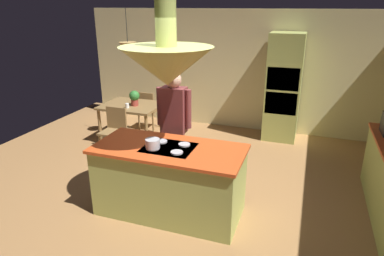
% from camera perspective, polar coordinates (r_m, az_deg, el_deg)
% --- Properties ---
extents(ground, '(8.16, 8.16, 0.00)m').
position_cam_1_polar(ground, '(4.92, -2.71, -12.40)').
color(ground, '#9E7042').
extents(wall_back, '(6.80, 0.10, 2.55)m').
position_cam_1_polar(wall_back, '(7.59, 7.04, 9.52)').
color(wall_back, beige).
rests_on(wall_back, ground).
extents(kitchen_island, '(1.92, 0.91, 0.95)m').
position_cam_1_polar(kitchen_island, '(4.53, -3.76, -8.64)').
color(kitchen_island, '#A8B259').
rests_on(kitchen_island, ground).
extents(oven_tower, '(0.66, 0.62, 2.13)m').
position_cam_1_polar(oven_tower, '(7.08, 15.00, 6.51)').
color(oven_tower, '#A8B259').
rests_on(oven_tower, ground).
extents(dining_table, '(1.14, 0.91, 0.76)m').
position_cam_1_polar(dining_table, '(6.91, -10.03, 3.09)').
color(dining_table, olive).
rests_on(dining_table, ground).
extents(person_at_island, '(0.53, 0.23, 1.75)m').
position_cam_1_polar(person_at_island, '(5.00, -3.01, 1.02)').
color(person_at_island, tan).
rests_on(person_at_island, ground).
extents(range_hood, '(1.10, 1.10, 1.00)m').
position_cam_1_polar(range_hood, '(4.03, -4.25, 10.64)').
color(range_hood, '#A8B259').
extents(pendant_light_over_table, '(0.32, 0.32, 0.82)m').
position_cam_1_polar(pendant_light_over_table, '(6.66, -10.66, 12.99)').
color(pendant_light_over_table, '#E0B266').
extents(chair_facing_island, '(0.40, 0.40, 0.87)m').
position_cam_1_polar(chair_facing_island, '(6.41, -12.85, 0.04)').
color(chair_facing_island, olive).
rests_on(chair_facing_island, ground).
extents(chair_by_back_wall, '(0.40, 0.40, 0.87)m').
position_cam_1_polar(chair_by_back_wall, '(7.52, -7.48, 3.36)').
color(chair_by_back_wall, olive).
rests_on(chair_by_back_wall, ground).
extents(potted_plant_on_table, '(0.20, 0.20, 0.30)m').
position_cam_1_polar(potted_plant_on_table, '(6.76, -9.59, 5.08)').
color(potted_plant_on_table, '#99382D').
rests_on(potted_plant_on_table, dining_table).
extents(cup_on_table, '(0.07, 0.07, 0.09)m').
position_cam_1_polar(cup_on_table, '(6.66, -10.76, 3.68)').
color(cup_on_table, white).
rests_on(cup_on_table, dining_table).
extents(cooking_pot_on_cooktop, '(0.18, 0.18, 0.12)m').
position_cam_1_polar(cooking_pot_on_cooktop, '(4.25, -6.60, -2.62)').
color(cooking_pot_on_cooktop, '#B2B2B7').
rests_on(cooking_pot_on_cooktop, kitchen_island).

